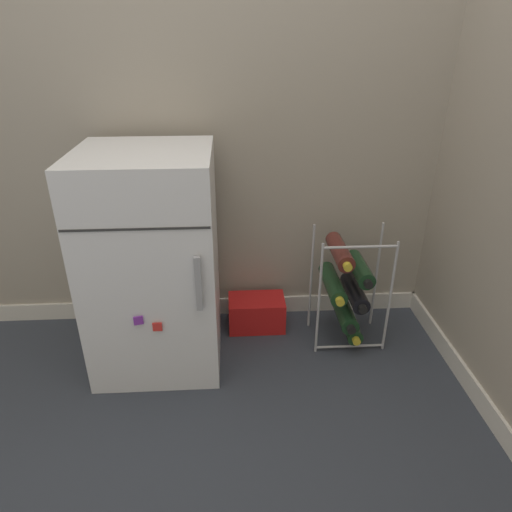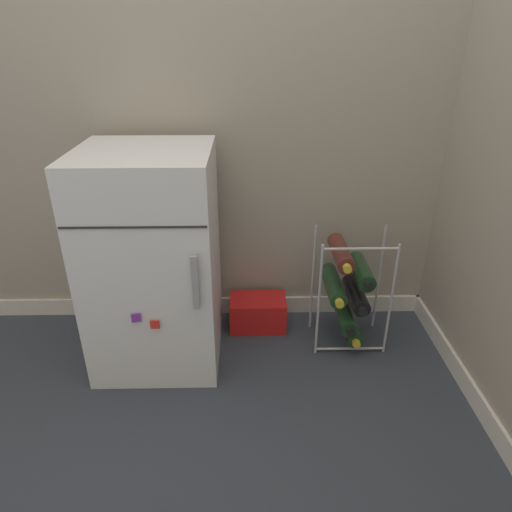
{
  "view_description": "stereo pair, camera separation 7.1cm",
  "coord_description": "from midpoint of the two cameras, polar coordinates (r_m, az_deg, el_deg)",
  "views": [
    {
      "loc": [
        -0.03,
        -1.47,
        1.36
      ],
      "look_at": [
        0.07,
        0.3,
        0.47
      ],
      "focal_mm": 32.0,
      "sensor_mm": 36.0,
      "label": 1
    },
    {
      "loc": [
        0.04,
        -1.47,
        1.36
      ],
      "look_at": [
        0.07,
        0.3,
        0.47
      ],
      "focal_mm": 32.0,
      "sensor_mm": 36.0,
      "label": 2
    }
  ],
  "objects": [
    {
      "name": "wall_back",
      "position": [
        2.09,
        -1.24,
        23.27
      ],
      "size": [
        6.88,
        0.07,
        2.5
      ],
      "color": "#9E9384",
      "rests_on": "ground_plane"
    },
    {
      "name": "soda_box",
      "position": [
        2.31,
        1.11,
        -7.09
      ],
      "size": [
        0.28,
        0.17,
        0.16
      ],
      "color": "red",
      "rests_on": "ground_plane"
    },
    {
      "name": "mini_fridge",
      "position": [
        1.98,
        -11.66,
        -0.57
      ],
      "size": [
        0.53,
        0.54,
        0.95
      ],
      "color": "white",
      "rests_on": "ground_plane"
    },
    {
      "name": "ground_plane",
      "position": [
        2.0,
        -0.88,
        -16.26
      ],
      "size": [
        14.0,
        14.0,
        0.0
      ],
      "primitive_type": "plane",
      "color": "#333842"
    },
    {
      "name": "wine_rack",
      "position": [
        2.16,
        12.27,
        -4.36
      ],
      "size": [
        0.33,
        0.32,
        0.56
      ],
      "color": "#B2B2B7",
      "rests_on": "ground_plane"
    }
  ]
}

